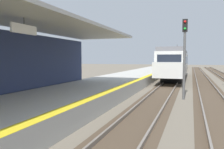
% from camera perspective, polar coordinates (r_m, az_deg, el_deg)
% --- Properties ---
extents(station_platform, '(5.00, 80.00, 0.91)m').
position_cam_1_polar(station_platform, '(14.35, -7.87, -4.97)').
color(station_platform, '#B7B5AD').
rests_on(station_platform, ground).
extents(track_pair_nearest_platform, '(2.34, 120.00, 0.16)m').
position_cam_1_polar(track_pair_nearest_platform, '(16.94, 12.02, -5.02)').
color(track_pair_nearest_platform, '#4C3D2D').
rests_on(track_pair_nearest_platform, ground).
extents(track_pair_middle, '(2.34, 120.00, 0.16)m').
position_cam_1_polar(track_pair_middle, '(16.86, 23.60, -5.31)').
color(track_pair_middle, '#4C3D2D').
rests_on(track_pair_middle, ground).
extents(approaching_train, '(2.93, 19.60, 4.76)m').
position_cam_1_polar(approaching_train, '(31.54, 15.51, 2.93)').
color(approaching_train, silver).
rests_on(approaching_train, ground).
extents(rail_signal_post, '(0.32, 0.34, 5.20)m').
position_cam_1_polar(rail_signal_post, '(15.51, 17.70, 5.72)').
color(rail_signal_post, '#4C4C4C').
rests_on(rail_signal_post, ground).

